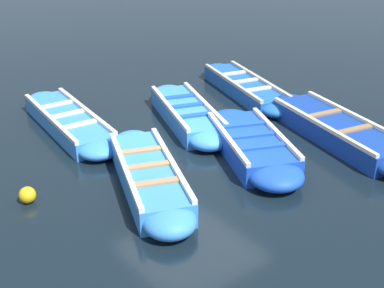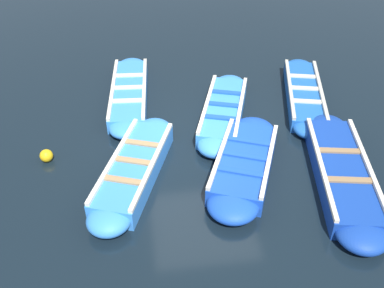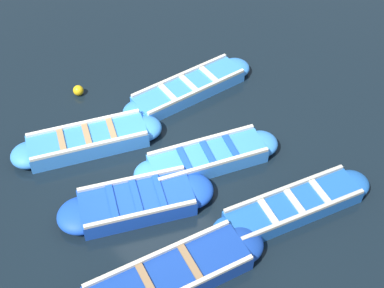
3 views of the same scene
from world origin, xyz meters
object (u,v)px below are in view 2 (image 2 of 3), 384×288
Objects in this scene: buoy_orange_near at (46,156)px; boat_drifting at (223,112)px; boat_end_of_row at (134,169)px; boat_alongside at (304,94)px; boat_inner_gap at (244,164)px; boat_outer_right at (129,94)px; boat_centre at (342,173)px.

boat_drifting is at bearing -165.35° from buoy_orange_near.
boat_end_of_row reaches higher than boat_alongside.
boat_inner_gap is at bearing 49.38° from boat_alongside.
boat_end_of_row is 13.29× the size of buoy_orange_near.
buoy_orange_near is at bearing -23.95° from boat_end_of_row.
boat_drifting reaches higher than boat_outer_right.
buoy_orange_near is (6.05, 1.54, -0.03)m from boat_alongside.
boat_alongside is (-2.14, -0.52, -0.02)m from boat_drifting.
boat_outer_right is (4.28, -0.67, 0.00)m from boat_alongside.
boat_end_of_row reaches higher than buoy_orange_near.
boat_alongside is 1.10× the size of boat_inner_gap.
boat_drifting is 13.03× the size of buoy_orange_near.
boat_outer_right is at bearing -128.67° from buoy_orange_near.
boat_outer_right is at bearing -29.03° from boat_drifting.
boat_outer_right reaches higher than buoy_orange_near.
boat_alongside is at bearing -151.48° from boat_end_of_row.
boat_alongside is 0.99× the size of boat_outer_right.
boat_end_of_row is at bearing 28.52° from boat_alongside.
boat_inner_gap is at bearing 124.50° from boat_outer_right.
boat_inner_gap is (2.12, 2.47, 0.03)m from boat_alongside.
boat_drifting is at bearing -89.48° from boat_inner_gap.
boat_end_of_row is 1.93m from buoy_orange_near.
buoy_orange_near is (3.91, 1.02, -0.05)m from boat_drifting.
buoy_orange_near is (1.77, 2.21, -0.04)m from boat_outer_right.
boat_end_of_row is 2.80m from boat_drifting.
boat_end_of_row is 0.95× the size of boat_alongside.
boat_outer_right is at bearing -42.81° from boat_centre.
boat_end_of_row is 2.99m from boat_outer_right.
buoy_orange_near is (3.93, -0.93, -0.07)m from boat_inner_gap.
boat_centre is 1.17× the size of boat_drifting.
boat_outer_right is at bearing -90.03° from boat_end_of_row.
boat_centre reaches higher than boat_alongside.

